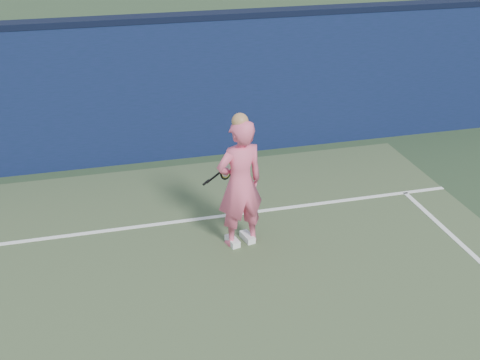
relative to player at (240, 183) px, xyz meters
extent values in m
cube|color=#0C1935|center=(-1.78, 3.28, 0.31)|extent=(24.00, 0.40, 2.50)
cube|color=black|center=(-1.78, 3.28, 1.61)|extent=(24.00, 0.42, 0.10)
imported|color=#EB5B7F|center=(0.00, 0.00, -0.01)|extent=(0.76, 0.58, 1.87)
sphere|color=#AF7D4E|center=(0.00, 0.00, 0.90)|extent=(0.22, 0.22, 0.22)
cube|color=white|center=(0.12, 0.03, -0.89)|extent=(0.18, 0.30, 0.10)
cube|color=white|center=(-0.12, -0.03, -0.89)|extent=(0.18, 0.30, 0.10)
torus|color=black|center=(-0.08, 0.47, 0.00)|extent=(0.25, 0.24, 0.30)
torus|color=#CAE915|center=(-0.08, 0.47, 0.00)|extent=(0.20, 0.19, 0.24)
cylinder|color=beige|center=(-0.08, 0.47, 0.00)|extent=(0.19, 0.18, 0.24)
cylinder|color=black|center=(-0.29, 0.39, -0.06)|extent=(0.24, 0.17, 0.10)
cylinder|color=black|center=(-0.40, 0.34, -0.10)|extent=(0.12, 0.10, 0.06)
cube|color=white|center=(-1.78, 0.78, -0.93)|extent=(11.00, 0.08, 0.01)
camera|label=1|loc=(-1.82, -7.06, 3.66)|focal=45.00mm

